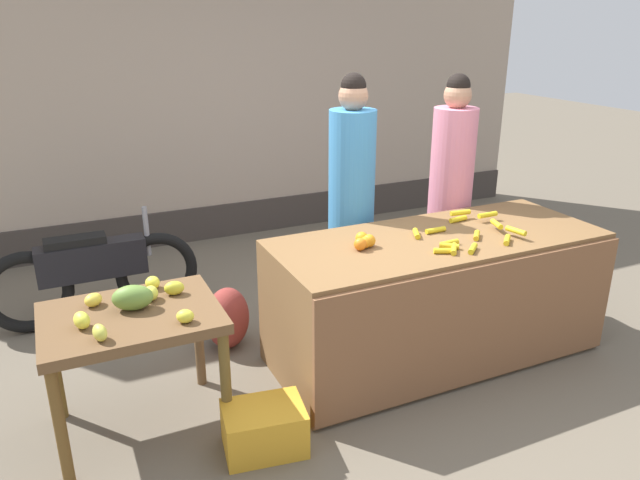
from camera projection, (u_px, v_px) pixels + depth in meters
ground_plane at (373, 367)px, 4.13m from camera, size 24.00×24.00×0.00m
market_wall_back at (229, 70)px, 6.14m from camera, size 7.09×0.23×3.55m
fruit_stall_counter at (436, 297)px, 4.15m from camera, size 2.25×0.93×0.88m
side_table_wooden at (132, 330)px, 3.30m from camera, size 0.95×0.71×0.74m
banana_bunch_pile at (466, 233)px, 3.99m from camera, size 0.79×0.64×0.07m
orange_pile at (364, 241)px, 3.81m from camera, size 0.16×0.18×0.08m
mango_papaya_pile at (133, 301)px, 3.28m from camera, size 0.63×0.62×0.14m
vendor_woman_blue_shirt at (351, 203)px, 4.46m from camera, size 0.34×0.34×1.89m
vendor_woman_pink_shirt at (450, 193)px, 4.77m from camera, size 0.34×0.34×1.86m
parked_motorcycle at (94, 272)px, 4.64m from camera, size 1.60×0.18×0.88m
produce_crate at (264, 428)px, 3.31m from camera, size 0.48×0.38×0.26m
produce_sack at (228, 318)px, 4.32m from camera, size 0.46×0.47×0.45m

